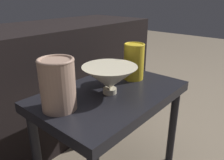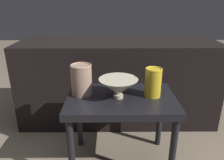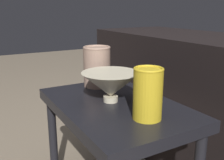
{
  "view_description": "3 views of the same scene",
  "coord_description": "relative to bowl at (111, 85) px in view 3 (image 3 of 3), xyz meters",
  "views": [
    {
      "loc": [
        -0.61,
        -0.52,
        0.81
      ],
      "look_at": [
        -0.02,
        -0.02,
        0.5
      ],
      "focal_mm": 35.0,
      "sensor_mm": 36.0,
      "label": 1
    },
    {
      "loc": [
        -0.06,
        -1.1,
        0.97
      ],
      "look_at": [
        -0.05,
        -0.01,
        0.55
      ],
      "focal_mm": 35.0,
      "sensor_mm": 36.0,
      "label": 2
    },
    {
      "loc": [
        0.78,
        -0.46,
        0.77
      ],
      "look_at": [
        -0.04,
        0.01,
        0.52
      ],
      "focal_mm": 42.0,
      "sensor_mm": 36.0,
      "label": 3
    }
  ],
  "objects": [
    {
      "name": "table",
      "position": [
        0.02,
        0.01,
        -0.12
      ],
      "size": [
        0.61,
        0.4,
        0.44
      ],
      "color": "black",
      "rests_on": "ground_plane"
    },
    {
      "name": "vase_textured_left",
      "position": [
        -0.2,
        0.05,
        0.03
      ],
      "size": [
        0.12,
        0.12,
        0.18
      ],
      "color": "tan",
      "rests_on": "table"
    },
    {
      "name": "couch_backdrop",
      "position": [
        0.02,
        0.56,
        -0.18
      ],
      "size": [
        1.51,
        0.5,
        0.65
      ],
      "color": "black",
      "rests_on": "ground_plane"
    },
    {
      "name": "vase_colorful_right",
      "position": [
        0.19,
        0.02,
        0.02
      ],
      "size": [
        0.09,
        0.09,
        0.16
      ],
      "color": "gold",
      "rests_on": "table"
    },
    {
      "name": "bowl",
      "position": [
        0.0,
        0.0,
        0.0
      ],
      "size": [
        0.21,
        0.21,
        0.11
      ],
      "color": "beige",
      "rests_on": "table"
    }
  ]
}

